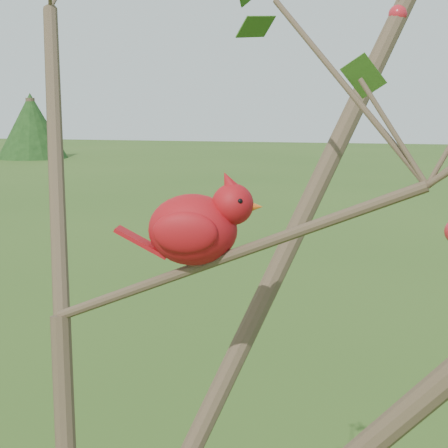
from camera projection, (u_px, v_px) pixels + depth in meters
name	position (u px, v px, depth m)	size (l,w,h in m)	color
crabapple_tree	(64.00, 234.00, 1.03)	(2.35, 2.05, 2.95)	#473526
cardinal	(198.00, 226.00, 1.09)	(0.24, 0.13, 0.17)	#A9110E
distant_trees	(353.00, 120.00, 26.33)	(42.78, 14.21, 3.86)	#473526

